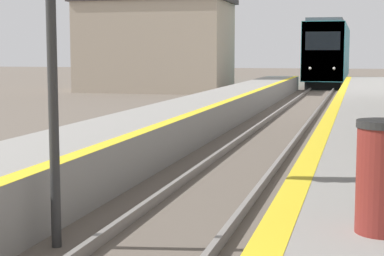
% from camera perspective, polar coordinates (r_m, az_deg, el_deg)
% --- Properties ---
extents(train, '(2.67, 17.96, 4.59)m').
position_cam_1_polar(train, '(49.89, 12.09, 6.50)').
color(train, black).
rests_on(train, ground).
extents(trash_bin, '(0.47, 0.47, 0.93)m').
position_cam_1_polar(trash_bin, '(5.45, 16.73, -4.17)').
color(trash_bin, maroon).
rests_on(trash_bin, platform_right).
extents(station_building, '(9.32, 5.55, 5.68)m').
position_cam_1_polar(station_building, '(39.69, -3.27, 7.39)').
color(station_building, tan).
rests_on(station_building, ground).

